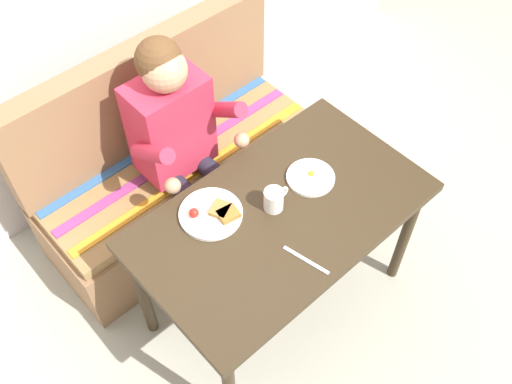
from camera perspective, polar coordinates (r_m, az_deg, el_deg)
ground_plane at (r=2.95m, az=1.99°, el=-10.35°), size 8.00×8.00×0.00m
table at (r=2.40m, az=2.41°, el=-3.15°), size 1.20×0.70×0.73m
couch at (r=3.02m, az=-7.87°, el=2.24°), size 1.44×0.56×1.00m
person at (r=2.60m, az=-7.34°, el=5.38°), size 0.45×0.61×1.21m
plate_breakfast at (r=2.32m, az=-4.22°, el=-2.07°), size 0.25×0.25×0.05m
plate_eggs at (r=2.44m, az=5.34°, el=1.45°), size 0.20×0.20×0.04m
coffee_mug at (r=2.31m, az=1.78°, el=-0.69°), size 0.12×0.08×0.10m
knife at (r=2.21m, az=4.89°, el=-6.62°), size 0.06×0.20×0.00m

